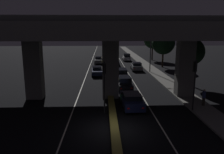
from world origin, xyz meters
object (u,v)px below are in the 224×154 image
object	(u,v)px
car_dark_blue_fifth	(115,62)
motorcycle_white_filtering_mid	(115,81)
motorcycle_black_filtering_near	(122,100)
car_grey_second_oncoming	(99,60)
traffic_light_left_of_median	(104,78)
car_grey_fourth	(137,66)
car_dark_blue_lead	(132,100)
car_silver_third	(121,74)
traffic_light_right_of_median	(195,76)
car_white_sixth	(127,57)
street_lamp	(149,44)
car_black_second	(124,83)
pedestrian_on_sidewalk	(204,97)
car_dark_blue_lead_oncoming	(97,71)

from	to	relation	value
car_dark_blue_fifth	motorcycle_white_filtering_mid	distance (m)	19.03
car_dark_blue_fifth	motorcycle_black_filtering_near	xyz separation A→B (m)	(-0.84, -27.51, -0.13)
car_grey_second_oncoming	motorcycle_black_filtering_near	xyz separation A→B (m)	(2.89, -29.86, -0.21)
traffic_light_left_of_median	car_grey_fourth	size ratio (longest dim) A/B	1.05
car_dark_blue_lead	traffic_light_left_of_median	bearing A→B (deg)	112.86
car_silver_third	motorcycle_white_filtering_mid	world-z (taller)	car_silver_third
traffic_light_right_of_median	car_white_sixth	bearing A→B (deg)	93.56
car_dark_blue_lead	car_grey_second_oncoming	bearing A→B (deg)	5.05
car_dark_blue_fifth	traffic_light_left_of_median	bearing A→B (deg)	175.36
street_lamp	car_grey_second_oncoming	distance (m)	15.78
traffic_light_left_of_median	traffic_light_right_of_median	world-z (taller)	traffic_light_right_of_median
street_lamp	car_dark_blue_fifth	bearing A→B (deg)	119.52
car_grey_fourth	car_dark_blue_lead	bearing A→B (deg)	171.49
car_silver_third	car_white_sixth	size ratio (longest dim) A/B	1.13
car_grey_second_oncoming	motorcycle_black_filtering_near	distance (m)	30.00
car_dark_blue_lead	car_grey_second_oncoming	size ratio (longest dim) A/B	0.97
car_grey_fourth	motorcycle_black_filtering_near	bearing A→B (deg)	168.70
car_dark_blue_lead	car_white_sixth	distance (m)	35.58
street_lamp	car_grey_fourth	distance (m)	5.43
car_white_sixth	car_grey_second_oncoming	distance (m)	8.65
car_black_second	car_white_sixth	distance (m)	28.69
car_dark_blue_lead	car_silver_third	distance (m)	13.40
car_grey_second_oncoming	motorcycle_white_filtering_mid	world-z (taller)	car_grey_second_oncoming
traffic_light_left_of_median	car_dark_blue_lead	world-z (taller)	traffic_light_left_of_median
car_dark_blue_fifth	pedestrian_on_sidewalk	size ratio (longest dim) A/B	2.86
car_black_second	car_dark_blue_fifth	distance (m)	21.24
traffic_light_right_of_median	car_dark_blue_fifth	distance (m)	30.08
motorcycle_white_filtering_mid	car_dark_blue_fifth	bearing A→B (deg)	-4.68
traffic_light_right_of_median	car_black_second	size ratio (longest dim) A/B	1.21
motorcycle_black_filtering_near	street_lamp	bearing A→B (deg)	-19.89
car_dark_blue_fifth	car_dark_blue_lead_oncoming	size ratio (longest dim) A/B	1.00
car_dark_blue_lead	car_white_sixth	bearing A→B (deg)	-7.41
street_lamp	car_silver_third	size ratio (longest dim) A/B	1.92
car_grey_fourth	car_dark_blue_fifth	distance (m)	8.05
car_dark_blue_lead	motorcycle_black_filtering_near	xyz separation A→B (m)	(-0.92, 0.66, -0.18)
traffic_light_left_of_median	traffic_light_right_of_median	distance (m)	8.28
traffic_light_left_of_median	car_dark_blue_lead	bearing A→B (deg)	24.93
street_lamp	motorcycle_white_filtering_mid	bearing A→B (deg)	-125.00
car_white_sixth	pedestrian_on_sidewalk	bearing A→B (deg)	-173.02
car_dark_blue_lead	motorcycle_black_filtering_near	world-z (taller)	car_dark_blue_lead
car_grey_second_oncoming	street_lamp	bearing A→B (deg)	39.95
car_dark_blue_lead_oncoming	motorcycle_black_filtering_near	world-z (taller)	car_dark_blue_lead_oncoming
car_silver_third	pedestrian_on_sidewalk	distance (m)	15.23
car_dark_blue_fifth	car_white_sixth	size ratio (longest dim) A/B	1.15
car_grey_second_oncoming	car_silver_third	bearing A→B (deg)	15.43
car_grey_fourth	car_dark_blue_fifth	size ratio (longest dim) A/B	0.96
car_white_sixth	pedestrian_on_sidewalk	world-z (taller)	pedestrian_on_sidewalk
car_white_sixth	car_grey_fourth	bearing A→B (deg)	-177.74
car_white_sixth	motorcycle_black_filtering_near	world-z (taller)	car_white_sixth
car_silver_third	motorcycle_black_filtering_near	distance (m)	12.78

